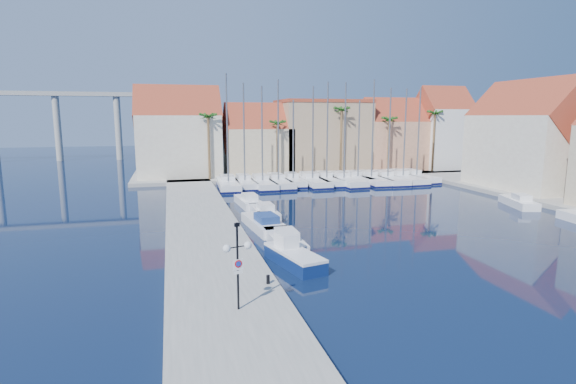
# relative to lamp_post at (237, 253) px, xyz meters

# --- Properties ---
(ground) EXTENTS (260.00, 260.00, 0.00)m
(ground) POSITION_rel_lamp_post_xyz_m (8.62, 2.76, -3.23)
(ground) COLOR black
(ground) RESTS_ON ground
(quay_west) EXTENTS (6.00, 77.00, 0.50)m
(quay_west) POSITION_rel_lamp_post_xyz_m (-0.38, 16.26, -2.98)
(quay_west) COLOR gray
(quay_west) RESTS_ON ground
(shore_north) EXTENTS (54.00, 16.00, 0.50)m
(shore_north) POSITION_rel_lamp_post_xyz_m (18.62, 50.76, -2.98)
(shore_north) COLOR gray
(shore_north) RESTS_ON ground
(lamp_post) EXTENTS (1.38, 0.63, 4.16)m
(lamp_post) POSITION_rel_lamp_post_xyz_m (0.00, 0.00, 0.00)
(lamp_post) COLOR black
(lamp_post) RESTS_ON quay_west
(bollard) EXTENTS (0.19, 0.19, 0.48)m
(bollard) POSITION_rel_lamp_post_xyz_m (2.02, 2.80, -2.49)
(bollard) COLOR black
(bollard) RESTS_ON quay_west
(fishing_boat) EXTENTS (2.95, 5.56, 1.85)m
(fishing_boat) POSITION_rel_lamp_post_xyz_m (4.56, 6.92, -2.62)
(fishing_boat) COLOR navy
(fishing_boat) RESTS_ON ground
(motorboat_west_0) EXTENTS (1.98, 6.16, 1.40)m
(motorboat_west_0) POSITION_rel_lamp_post_xyz_m (5.05, 10.94, -2.72)
(motorboat_west_0) COLOR white
(motorboat_west_0) RESTS_ON ground
(motorboat_west_1) EXTENTS (2.86, 7.12, 1.40)m
(motorboat_west_1) POSITION_rel_lamp_post_xyz_m (4.66, 16.36, -2.72)
(motorboat_west_1) COLOR white
(motorboat_west_1) RESTS_ON ground
(motorboat_west_2) EXTENTS (1.94, 5.87, 1.40)m
(motorboat_west_2) POSITION_rel_lamp_post_xyz_m (5.61, 20.91, -2.72)
(motorboat_west_2) COLOR white
(motorboat_west_2) RESTS_ON ground
(motorboat_west_3) EXTENTS (2.27, 6.09, 1.40)m
(motorboat_west_3) POSITION_rel_lamp_post_xyz_m (5.06, 26.48, -2.72)
(motorboat_west_3) COLOR white
(motorboat_west_3) RESTS_ON ground
(motorboat_east_1) EXTENTS (3.43, 6.03, 1.40)m
(motorboat_east_1) POSITION_rel_lamp_post_xyz_m (32.60, 18.94, -2.72)
(motorboat_east_1) COLOR white
(motorboat_east_1) RESTS_ON ground
(sailboat_0) EXTENTS (3.10, 10.14, 14.74)m
(sailboat_0) POSITION_rel_lamp_post_xyz_m (4.49, 39.01, -2.62)
(sailboat_0) COLOR white
(sailboat_0) RESTS_ON ground
(sailboat_1) EXTENTS (2.43, 8.94, 13.65)m
(sailboat_1) POSITION_rel_lamp_post_xyz_m (6.73, 39.47, -2.61)
(sailboat_1) COLOR white
(sailboat_1) RESTS_ON ground
(sailboat_2) EXTENTS (2.59, 9.78, 13.25)m
(sailboat_2) POSITION_rel_lamp_post_xyz_m (8.98, 38.76, -2.63)
(sailboat_2) COLOR white
(sailboat_2) RESTS_ON ground
(sailboat_3) EXTENTS (2.77, 10.15, 14.12)m
(sailboat_3) POSITION_rel_lamp_post_xyz_m (11.24, 39.13, -2.63)
(sailboat_3) COLOR white
(sailboat_3) RESTS_ON ground
(sailboat_4) EXTENTS (2.76, 8.72, 11.56)m
(sailboat_4) POSITION_rel_lamp_post_xyz_m (13.50, 39.63, -2.64)
(sailboat_4) COLOR white
(sailboat_4) RESTS_ON ground
(sailboat_5) EXTENTS (2.84, 10.60, 13.37)m
(sailboat_5) POSITION_rel_lamp_post_xyz_m (16.08, 39.18, -2.65)
(sailboat_5) COLOR white
(sailboat_5) RESTS_ON ground
(sailboat_6) EXTENTS (3.06, 9.90, 13.97)m
(sailboat_6) POSITION_rel_lamp_post_xyz_m (18.25, 39.34, -2.62)
(sailboat_6) COLOR white
(sailboat_6) RESTS_ON ground
(sailboat_7) EXTENTS (3.55, 11.13, 13.89)m
(sailboat_7) POSITION_rel_lamp_post_xyz_m (20.44, 38.63, -2.65)
(sailboat_7) COLOR white
(sailboat_7) RESTS_ON ground
(sailboat_8) EXTENTS (2.86, 8.36, 11.55)m
(sailboat_8) POSITION_rel_lamp_post_xyz_m (22.89, 39.32, -2.63)
(sailboat_8) COLOR white
(sailboat_8) RESTS_ON ground
(sailboat_9) EXTENTS (3.42, 10.92, 14.34)m
(sailboat_9) POSITION_rel_lamp_post_xyz_m (24.68, 38.67, -2.64)
(sailboat_9) COLOR white
(sailboat_9) RESTS_ON ground
(sailboat_10) EXTENTS (3.25, 10.57, 13.24)m
(sailboat_10) POSITION_rel_lamp_post_xyz_m (27.04, 38.28, -2.65)
(sailboat_10) COLOR white
(sailboat_10) RESTS_ON ground
(sailboat_11) EXTENTS (3.16, 11.06, 13.19)m
(sailboat_11) POSITION_rel_lamp_post_xyz_m (29.60, 38.67, -2.65)
(sailboat_11) COLOR white
(sailboat_11) RESTS_ON ground
(sailboat_12) EXTENTS (3.12, 9.61, 13.45)m
(sailboat_12) POSITION_rel_lamp_post_xyz_m (31.89, 38.79, -2.63)
(sailboat_12) COLOR white
(sailboat_12) RESTS_ON ground
(building_0) EXTENTS (12.30, 9.00, 13.50)m
(building_0) POSITION_rel_lamp_post_xyz_m (-1.38, 49.76, 3.29)
(building_0) COLOR beige
(building_0) RESTS_ON shore_north
(building_1) EXTENTS (10.30, 8.00, 11.00)m
(building_1) POSITION_rel_lamp_post_xyz_m (10.62, 49.76, 2.06)
(building_1) COLOR tan
(building_1) RESTS_ON shore_north
(building_2) EXTENTS (14.20, 10.20, 11.50)m
(building_2) POSITION_rel_lamp_post_xyz_m (21.62, 50.76, 3.03)
(building_2) COLOR tan
(building_2) RESTS_ON shore_north
(building_3) EXTENTS (10.30, 8.00, 12.00)m
(building_3) POSITION_rel_lamp_post_xyz_m (33.62, 49.76, 2.63)
(building_3) COLOR tan
(building_3) RESTS_ON shore_north
(building_4) EXTENTS (8.30, 8.00, 14.00)m
(building_4) POSITION_rel_lamp_post_xyz_m (42.62, 48.76, 3.73)
(building_4) COLOR white
(building_4) RESTS_ON shore_north
(building_6) EXTENTS (9.00, 14.30, 13.50)m
(building_6) POSITION_rel_lamp_post_xyz_m (40.62, 26.76, 3.29)
(building_6) COLOR beige
(building_6) RESTS_ON shore_east
(palm_0) EXTENTS (2.60, 2.60, 10.15)m
(palm_0) POSITION_rel_lamp_post_xyz_m (2.62, 44.76, 5.85)
(palm_0) COLOR brown
(palm_0) RESTS_ON shore_north
(palm_1) EXTENTS (2.60, 2.60, 9.15)m
(palm_1) POSITION_rel_lamp_post_xyz_m (12.62, 44.76, 4.90)
(palm_1) COLOR brown
(palm_1) RESTS_ON shore_north
(palm_2) EXTENTS (2.60, 2.60, 11.15)m
(palm_2) POSITION_rel_lamp_post_xyz_m (22.62, 44.76, 6.78)
(palm_2) COLOR brown
(palm_2) RESTS_ON shore_north
(palm_3) EXTENTS (2.60, 2.60, 9.65)m
(palm_3) POSITION_rel_lamp_post_xyz_m (30.62, 44.76, 5.38)
(palm_3) COLOR brown
(palm_3) RESTS_ON shore_north
(palm_4) EXTENTS (2.60, 2.60, 10.65)m
(palm_4) POSITION_rel_lamp_post_xyz_m (38.62, 44.76, 6.32)
(palm_4) COLOR brown
(palm_4) RESTS_ON shore_north
(viaduct) EXTENTS (48.00, 2.20, 14.45)m
(viaduct) POSITION_rel_lamp_post_xyz_m (-30.45, 84.76, 7.02)
(viaduct) COLOR #9E9E99
(viaduct) RESTS_ON ground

